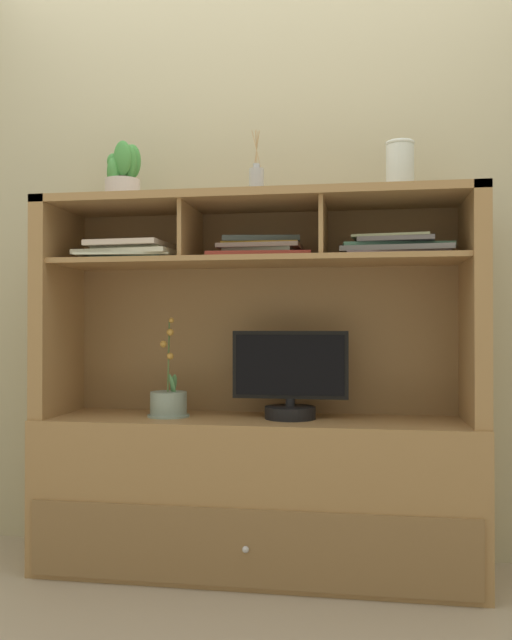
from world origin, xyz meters
The scene contains 11 objects.
floor_plane centered at (0.00, 0.00, -0.01)m, with size 6.00×6.00×0.02m, color tan.
back_wall centered at (0.00, 0.24, 1.40)m, with size 6.00×0.02×2.80m, color #B5AD8A.
media_console centered at (0.00, 0.01, 0.45)m, with size 1.67×0.46×1.43m.
tv_monitor centered at (0.13, 0.00, 0.73)m, with size 0.44×0.19×0.33m.
potted_orchid centered at (-0.34, -0.02, 0.64)m, with size 0.16×0.16×0.39m.
magazine_stack_left centered at (0.53, 0.01, 1.23)m, with size 0.42×0.30×0.07m.
magazine_stack_centre centered at (0.02, 0.01, 1.23)m, with size 0.41×0.29×0.08m.
magazine_stack_right centered at (-0.50, -0.02, 1.23)m, with size 0.41×0.31×0.07m.
diffuser_bottle centered at (0.00, 0.01, 1.49)m, with size 0.06×0.06×0.26m.
potted_succulent centered at (-0.54, 0.01, 1.53)m, with size 0.16×0.16×0.24m.
ceramic_vase centered at (0.54, 0.01, 1.53)m, with size 0.11×0.11×0.19m.
Camera 1 is at (0.40, -2.51, 0.94)m, focal length 37.17 mm.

